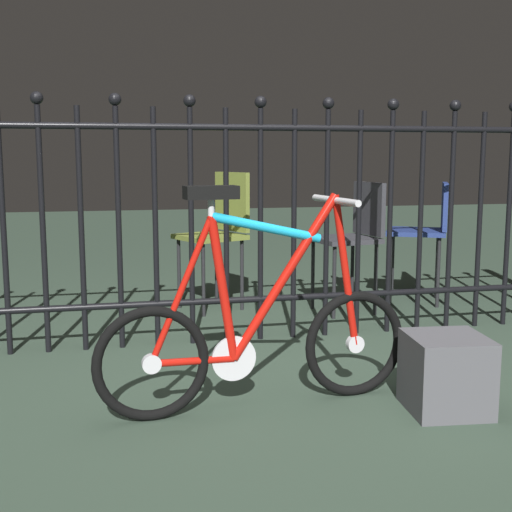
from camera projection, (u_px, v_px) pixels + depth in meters
The scene contains 7 objects.
ground_plane at pixel (287, 389), 2.87m from camera, with size 20.00×20.00×0.00m, color #314235.
iron_fence at pixel (236, 214), 3.53m from camera, with size 4.42×0.07×1.37m.
bicycle at pixel (258, 332), 2.62m from camera, with size 1.29×0.40×0.89m.
chair_navy at pixel (427, 226), 4.52m from camera, with size 0.52×0.52×0.82m.
chair_olive at pixel (220, 225), 4.35m from camera, with size 0.49×0.49×0.89m.
chair_charcoal at pixel (354, 231), 4.26m from camera, with size 0.43×0.42×0.83m.
display_crate at pixel (446, 373), 2.61m from camera, with size 0.30×0.30×0.30m, color #4C4C51.
Camera 1 is at (-0.73, -2.66, 0.99)m, focal length 46.61 mm.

